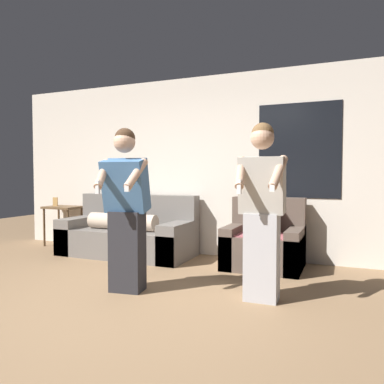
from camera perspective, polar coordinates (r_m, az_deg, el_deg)
ground_plane at (r=3.50m, az=-13.80°, el=-17.73°), size 14.00×14.00×0.00m
wall_back at (r=5.68m, az=2.67°, el=3.98°), size 6.93×0.07×2.70m
couch at (r=5.82m, az=-9.63°, el=-6.38°), size 2.01×0.91×0.91m
armchair at (r=5.06m, az=10.97°, el=-7.70°), size 0.98×0.81×0.91m
side_table at (r=6.82m, az=-19.08°, el=-2.94°), size 0.59×0.43×0.83m
person_left at (r=3.93m, az=-10.02°, el=-2.65°), size 0.50×0.55×1.69m
person_right at (r=3.65m, az=10.60°, el=-2.79°), size 0.49×0.47×1.71m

